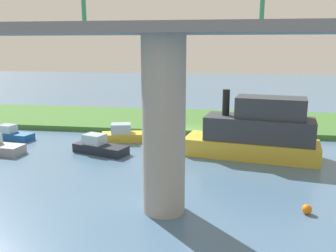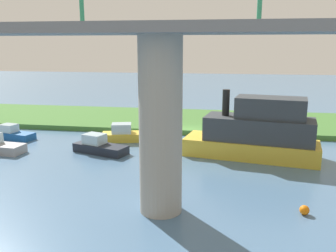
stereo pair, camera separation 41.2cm
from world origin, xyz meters
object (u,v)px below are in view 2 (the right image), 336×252
(bridge_pylon, at_px, (161,127))
(person_on_bank, at_px, (158,120))
(marker_buoy, at_px, (304,210))
(skiff_small, at_px, (127,135))
(motorboat_white, at_px, (99,146))
(riverboat_paddlewheel, at_px, (13,134))
(motorboat_red, at_px, (256,133))
(mooring_post, at_px, (230,124))

(bridge_pylon, relative_size, person_on_bank, 6.48)
(marker_buoy, bearing_deg, person_on_bank, -57.28)
(bridge_pylon, relative_size, skiff_small, 1.78)
(bridge_pylon, relative_size, marker_buoy, 18.02)
(motorboat_white, relative_size, marker_buoy, 9.57)
(motorboat_white, height_order, marker_buoy, motorboat_white)
(bridge_pylon, relative_size, motorboat_white, 1.88)
(bridge_pylon, xyz_separation_m, riverboat_paddlewheel, (16.35, -12.53, -4.03))
(motorboat_red, xyz_separation_m, marker_buoy, (-1.86, 9.70, -1.66))
(motorboat_red, xyz_separation_m, skiff_small, (11.13, -3.17, -1.34))
(person_on_bank, bearing_deg, motorboat_red, 141.08)
(person_on_bank, xyz_separation_m, motorboat_red, (-9.08, 7.33, 0.71))
(bridge_pylon, distance_m, skiff_small, 15.22)
(riverboat_paddlewheel, distance_m, marker_buoy, 26.48)
(mooring_post, relative_size, motorboat_red, 0.08)
(motorboat_white, bearing_deg, mooring_post, -140.97)
(bridge_pylon, distance_m, riverboat_paddlewheel, 20.99)
(marker_buoy, bearing_deg, mooring_post, -77.57)
(skiff_small, bearing_deg, marker_buoy, 135.27)
(marker_buoy, bearing_deg, motorboat_white, -31.91)
(mooring_post, relative_size, skiff_small, 0.17)
(person_on_bank, relative_size, riverboat_paddlewheel, 0.33)
(mooring_post, relative_size, motorboat_white, 0.18)
(person_on_bank, height_order, skiff_small, person_on_bank)
(person_on_bank, bearing_deg, skiff_small, 63.76)
(riverboat_paddlewheel, relative_size, marker_buoy, 8.46)
(skiff_small, bearing_deg, mooring_post, -154.52)
(mooring_post, xyz_separation_m, motorboat_red, (-1.94, 7.55, 0.98))
(motorboat_red, bearing_deg, person_on_bank, -38.92)
(motorboat_red, relative_size, motorboat_white, 2.20)
(bridge_pylon, bearing_deg, mooring_post, -101.14)
(riverboat_paddlewheel, bearing_deg, mooring_post, -164.75)
(skiff_small, bearing_deg, motorboat_white, 73.56)
(person_on_bank, xyz_separation_m, mooring_post, (-7.14, -0.22, -0.26))
(bridge_pylon, distance_m, mooring_post, 18.64)
(marker_buoy, bearing_deg, riverboat_paddlewheel, -26.52)
(motorboat_red, relative_size, marker_buoy, 21.10)
(mooring_post, bearing_deg, motorboat_white, 39.03)
(mooring_post, height_order, riverboat_paddlewheel, mooring_post)
(mooring_post, xyz_separation_m, riverboat_paddlewheel, (19.89, 5.42, -0.46))
(person_on_bank, relative_size, marker_buoy, 2.78)
(riverboat_paddlewheel, xyz_separation_m, marker_buoy, (-23.69, 11.82, -0.23))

